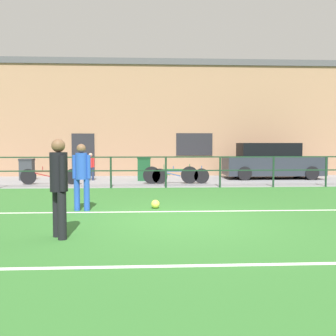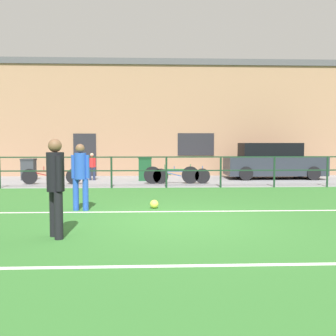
{
  "view_description": "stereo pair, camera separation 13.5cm",
  "coord_description": "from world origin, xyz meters",
  "px_view_note": "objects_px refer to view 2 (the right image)",
  "views": [
    {
      "loc": [
        -0.67,
        -8.09,
        1.64
      ],
      "look_at": [
        -0.02,
        4.26,
        0.84
      ],
      "focal_mm": 41.42,
      "sensor_mm": 36.0,
      "label": 1
    },
    {
      "loc": [
        -0.54,
        -8.1,
        1.64
      ],
      "look_at": [
        -0.02,
        4.26,
        0.84
      ],
      "focal_mm": 41.42,
      "sensor_mm": 36.0,
      "label": 2
    }
  ],
  "objects_px": {
    "player_goalkeeper": "(56,182)",
    "bicycle_parked_0": "(181,176)",
    "soccer_ball_match": "(154,204)",
    "trash_bin_0": "(145,169)",
    "bicycle_parked_2": "(171,175)",
    "trash_bin_1": "(29,169)",
    "bicycle_parked_1": "(52,176)",
    "spectator_child": "(92,165)",
    "parked_car_red": "(273,162)",
    "player_striker": "(80,173)"
  },
  "relations": [
    {
      "from": "bicycle_parked_0",
      "to": "bicycle_parked_2",
      "type": "xyz_separation_m",
      "value": [
        -0.4,
        0.0,
        0.04
      ]
    },
    {
      "from": "soccer_ball_match",
      "to": "spectator_child",
      "type": "height_order",
      "value": "spectator_child"
    },
    {
      "from": "player_goalkeeper",
      "to": "soccer_ball_match",
      "type": "xyz_separation_m",
      "value": [
        1.71,
        2.95,
        -0.86
      ]
    },
    {
      "from": "player_goalkeeper",
      "to": "bicycle_parked_1",
      "type": "distance_m",
      "value": 8.93
    },
    {
      "from": "bicycle_parked_2",
      "to": "trash_bin_1",
      "type": "xyz_separation_m",
      "value": [
        -6.17,
        1.84,
        0.11
      ]
    },
    {
      "from": "trash_bin_0",
      "to": "parked_car_red",
      "type": "bearing_deg",
      "value": 6.76
    },
    {
      "from": "parked_car_red",
      "to": "trash_bin_0",
      "type": "xyz_separation_m",
      "value": [
        -5.8,
        -0.69,
        -0.25
      ]
    },
    {
      "from": "player_goalkeeper",
      "to": "trash_bin_1",
      "type": "distance_m",
      "value": 11.1
    },
    {
      "from": "trash_bin_0",
      "to": "player_striker",
      "type": "bearing_deg",
      "value": -101.22
    },
    {
      "from": "trash_bin_0",
      "to": "bicycle_parked_0",
      "type": "bearing_deg",
      "value": -43.22
    },
    {
      "from": "soccer_ball_match",
      "to": "parked_car_red",
      "type": "xyz_separation_m",
      "value": [
        5.45,
        7.72,
        0.68
      ]
    },
    {
      "from": "player_striker",
      "to": "bicycle_parked_0",
      "type": "distance_m",
      "value": 6.59
    },
    {
      "from": "spectator_child",
      "to": "parked_car_red",
      "type": "height_order",
      "value": "parked_car_red"
    },
    {
      "from": "soccer_ball_match",
      "to": "trash_bin_0",
      "type": "bearing_deg",
      "value": 92.8
    },
    {
      "from": "spectator_child",
      "to": "parked_car_red",
      "type": "relative_size",
      "value": 0.27
    },
    {
      "from": "parked_car_red",
      "to": "trash_bin_1",
      "type": "distance_m",
      "value": 10.91
    },
    {
      "from": "spectator_child",
      "to": "bicycle_parked_1",
      "type": "height_order",
      "value": "spectator_child"
    },
    {
      "from": "player_striker",
      "to": "soccer_ball_match",
      "type": "distance_m",
      "value": 1.97
    },
    {
      "from": "player_striker",
      "to": "parked_car_red",
      "type": "relative_size",
      "value": 0.37
    },
    {
      "from": "player_goalkeeper",
      "to": "bicycle_parked_2",
      "type": "bearing_deg",
      "value": 132.31
    },
    {
      "from": "soccer_ball_match",
      "to": "trash_bin_1",
      "type": "height_order",
      "value": "trash_bin_1"
    },
    {
      "from": "player_goalkeeper",
      "to": "soccer_ball_match",
      "type": "height_order",
      "value": "player_goalkeeper"
    },
    {
      "from": "trash_bin_1",
      "to": "player_striker",
      "type": "bearing_deg",
      "value": -64.65
    },
    {
      "from": "trash_bin_0",
      "to": "trash_bin_1",
      "type": "distance_m",
      "value": 5.12
    },
    {
      "from": "player_goalkeeper",
      "to": "player_striker",
      "type": "xyz_separation_m",
      "value": [
        -0.07,
        2.72,
        -0.05
      ]
    },
    {
      "from": "parked_car_red",
      "to": "bicycle_parked_0",
      "type": "xyz_separation_m",
      "value": [
        -4.33,
        -2.06,
        -0.45
      ]
    },
    {
      "from": "player_striker",
      "to": "trash_bin_0",
      "type": "bearing_deg",
      "value": -95.48
    },
    {
      "from": "player_striker",
      "to": "spectator_child",
      "type": "height_order",
      "value": "player_striker"
    },
    {
      "from": "player_striker",
      "to": "bicycle_parked_1",
      "type": "height_order",
      "value": "player_striker"
    },
    {
      "from": "parked_car_red",
      "to": "bicycle_parked_2",
      "type": "bearing_deg",
      "value": -156.45
    },
    {
      "from": "bicycle_parked_0",
      "to": "trash_bin_1",
      "type": "relative_size",
      "value": 2.43
    },
    {
      "from": "bicycle_parked_2",
      "to": "spectator_child",
      "type": "bearing_deg",
      "value": 154.47
    },
    {
      "from": "player_goalkeeper",
      "to": "bicycle_parked_0",
      "type": "distance_m",
      "value": 9.08
    },
    {
      "from": "soccer_ball_match",
      "to": "player_goalkeeper",
      "type": "bearing_deg",
      "value": -120.11
    },
    {
      "from": "bicycle_parked_0",
      "to": "bicycle_parked_1",
      "type": "xyz_separation_m",
      "value": [
        -5.11,
        -0.0,
        0.0
      ]
    },
    {
      "from": "bicycle_parked_0",
      "to": "trash_bin_1",
      "type": "distance_m",
      "value": 6.82
    },
    {
      "from": "soccer_ball_match",
      "to": "trash_bin_1",
      "type": "bearing_deg",
      "value": 126.0
    },
    {
      "from": "spectator_child",
      "to": "parked_car_red",
      "type": "xyz_separation_m",
      "value": [
        8.11,
        0.45,
        0.09
      ]
    },
    {
      "from": "soccer_ball_match",
      "to": "bicycle_parked_1",
      "type": "relative_size",
      "value": 0.09
    },
    {
      "from": "soccer_ball_match",
      "to": "trash_bin_0",
      "type": "distance_m",
      "value": 7.05
    },
    {
      "from": "bicycle_parked_0",
      "to": "trash_bin_0",
      "type": "relative_size",
      "value": 2.23
    },
    {
      "from": "bicycle_parked_1",
      "to": "trash_bin_1",
      "type": "xyz_separation_m",
      "value": [
        -1.46,
        1.84,
        0.15
      ]
    },
    {
      "from": "parked_car_red",
      "to": "bicycle_parked_1",
      "type": "distance_m",
      "value": 9.67
    },
    {
      "from": "player_goalkeeper",
      "to": "bicycle_parked_0",
      "type": "height_order",
      "value": "player_goalkeeper"
    },
    {
      "from": "bicycle_parked_0",
      "to": "trash_bin_0",
      "type": "bearing_deg",
      "value": 136.78
    },
    {
      "from": "bicycle_parked_1",
      "to": "bicycle_parked_2",
      "type": "bearing_deg",
      "value": 0.0
    },
    {
      "from": "spectator_child",
      "to": "bicycle_parked_0",
      "type": "xyz_separation_m",
      "value": [
        3.77,
        -1.61,
        -0.35
      ]
    },
    {
      "from": "bicycle_parked_2",
      "to": "trash_bin_0",
      "type": "height_order",
      "value": "trash_bin_0"
    },
    {
      "from": "bicycle_parked_1",
      "to": "soccer_ball_match",
      "type": "bearing_deg",
      "value": -54.82
    },
    {
      "from": "spectator_child",
      "to": "soccer_ball_match",
      "type": "bearing_deg",
      "value": 108.13
    }
  ]
}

